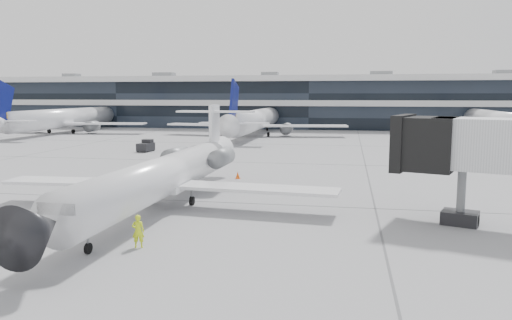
# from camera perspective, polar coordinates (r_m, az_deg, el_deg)

# --- Properties ---
(ground) EXTENTS (220.00, 220.00, 0.00)m
(ground) POSITION_cam_1_polar(r_m,az_deg,el_deg) (34.15, -3.59, -4.87)
(ground) COLOR gray
(ground) RESTS_ON ground
(terminal) EXTENTS (170.00, 22.00, 10.00)m
(terminal) POSITION_cam_1_polar(r_m,az_deg,el_deg) (114.66, 6.48, 6.32)
(terminal) COLOR black
(terminal) RESTS_ON ground
(bg_jet_left) EXTENTS (32.00, 40.00, 9.60)m
(bg_jet_left) POSITION_cam_1_polar(r_m,az_deg,el_deg) (102.52, -20.78, 2.94)
(bg_jet_left) COLOR white
(bg_jet_left) RESTS_ON ground
(bg_jet_center) EXTENTS (32.00, 40.00, 9.60)m
(bg_jet_center) POSITION_cam_1_polar(r_m,az_deg,el_deg) (89.13, 0.04, 2.82)
(bg_jet_center) COLOR white
(bg_jet_center) RESTS_ON ground
(bg_jet_right) EXTENTS (32.00, 40.00, 9.60)m
(bg_jet_right) POSITION_cam_1_polar(r_m,az_deg,el_deg) (90.83, 25.72, 2.16)
(bg_jet_right) COLOR white
(bg_jet_right) RESTS_ON ground
(regional_jet) EXTENTS (22.37, 27.83, 6.44)m
(regional_jet) POSITION_cam_1_polar(r_m,az_deg,el_deg) (32.63, -10.29, -1.63)
(regional_jet) COLOR white
(regional_jet) RESTS_ON ground
(ramp_worker) EXTENTS (0.66, 0.52, 1.62)m
(ramp_worker) POSITION_cam_1_polar(r_m,az_deg,el_deg) (24.79, -13.32, -7.91)
(ramp_worker) COLOR #E1FF1A
(ramp_worker) RESTS_ON ground
(traffic_cone) EXTENTS (0.44, 0.44, 0.61)m
(traffic_cone) POSITION_cam_1_polar(r_m,az_deg,el_deg) (43.58, -2.10, -1.76)
(traffic_cone) COLOR #FF580D
(traffic_cone) RESTS_ON ground
(far_tug) EXTENTS (1.68, 2.57, 1.55)m
(far_tug) POSITION_cam_1_polar(r_m,az_deg,el_deg) (65.62, -12.46, 1.55)
(far_tug) COLOR black
(far_tug) RESTS_ON ground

